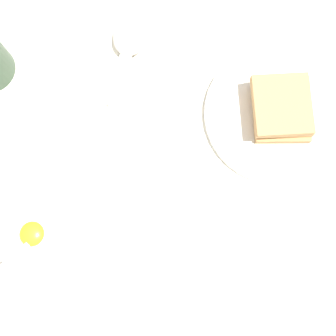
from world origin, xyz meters
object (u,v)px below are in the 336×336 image
egg_bowl (50,228)px  toast_plate (276,115)px  soup_spoon (129,41)px  toast_sandwich (282,108)px

egg_bowl → toast_plate: size_ratio=0.66×
soup_spoon → egg_bowl: bearing=-134.2°
egg_bowl → toast_sandwich: (0.38, 0.02, 0.01)m
toast_plate → toast_sandwich: toast_sandwich is taller
toast_sandwich → soup_spoon: bearing=128.4°
soup_spoon → toast_sandwich: bearing=-51.6°
egg_bowl → soup_spoon: (0.22, 0.22, -0.01)m
egg_bowl → soup_spoon: egg_bowl is taller
egg_bowl → toast_sandwich: bearing=3.0°
toast_plate → toast_sandwich: 0.03m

